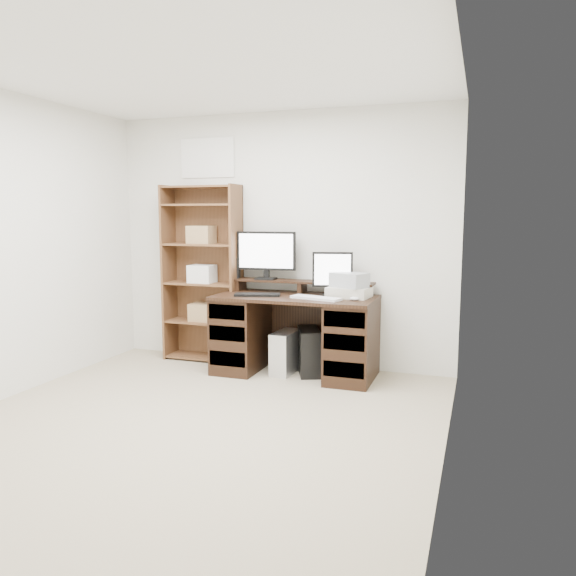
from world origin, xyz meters
The scene contains 14 objects.
room centered at (0.00, 0.00, 1.25)m, with size 3.54×4.04×2.54m.
desk centered at (0.29, 1.64, 0.39)m, with size 1.50×0.70×0.75m.
riser_shelf centered at (0.29, 1.85, 0.84)m, with size 1.40×0.22×0.12m.
monitor_wide centered at (-0.08, 1.84, 1.13)m, with size 0.59×0.16×0.47m.
monitor_small centered at (0.61, 1.76, 0.97)m, with size 0.37×0.18×0.41m.
speaker centered at (-0.41, 1.84, 0.97)m, with size 0.08×0.08×0.20m, color black.
keyboard_black centered at (-0.05, 1.51, 0.76)m, with size 0.42×0.14×0.02m, color black.
keyboard_white centered at (0.53, 1.50, 0.76)m, with size 0.47×0.14×0.02m, color white.
mouse centered at (0.87, 1.54, 0.77)m, with size 0.08×0.06×0.03m, color silver.
printer centered at (0.78, 1.71, 0.80)m, with size 0.37×0.28×0.09m, color beige.
basket centered at (0.78, 1.71, 0.91)m, with size 0.31×0.22×0.13m, color #999EA3.
tower_silver centered at (0.19, 1.65, 0.20)m, with size 0.18×0.40×0.40m, color silver.
tower_black centered at (0.40, 1.69, 0.22)m, with size 0.34×0.47×0.43m.
bookshelf centered at (-0.79, 1.86, 0.92)m, with size 0.80×0.30×1.80m.
Camera 1 is at (1.92, -3.28, 1.51)m, focal length 35.00 mm.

